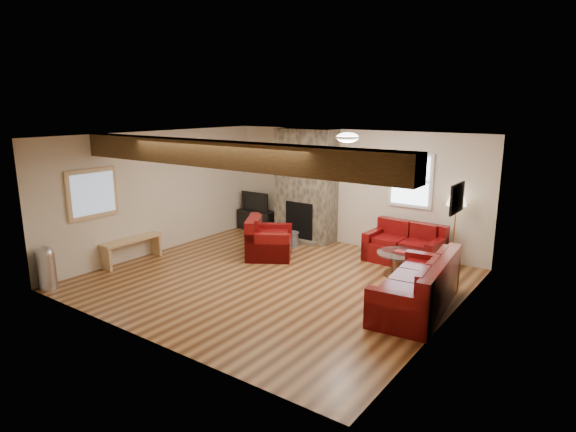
# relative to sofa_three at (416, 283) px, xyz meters

# --- Properties ---
(room) EXTENTS (8.00, 8.00, 8.00)m
(room) POSITION_rel_sofa_three_xyz_m (-2.48, -0.27, 0.85)
(room) COLOR #532D15
(room) RESTS_ON ground
(floor) EXTENTS (6.00, 6.00, 0.00)m
(floor) POSITION_rel_sofa_three_xyz_m (-2.48, -0.27, -0.40)
(floor) COLOR #532D15
(floor) RESTS_ON ground
(oak_beam) EXTENTS (6.00, 0.36, 0.38)m
(oak_beam) POSITION_rel_sofa_three_xyz_m (-2.48, -1.52, 1.91)
(oak_beam) COLOR black
(oak_beam) RESTS_ON room
(chimney_breast) EXTENTS (1.40, 0.67, 2.50)m
(chimney_breast) POSITION_rel_sofa_three_xyz_m (-3.48, 2.22, 0.82)
(chimney_breast) COLOR #3B372E
(chimney_breast) RESTS_ON floor
(back_window) EXTENTS (0.90, 0.08, 1.10)m
(back_window) POSITION_rel_sofa_three_xyz_m (-1.13, 2.44, 1.15)
(back_window) COLOR silver
(back_window) RESTS_ON room
(hatch_window) EXTENTS (0.08, 1.00, 0.90)m
(hatch_window) POSITION_rel_sofa_three_xyz_m (-5.44, -1.77, 1.05)
(hatch_window) COLOR tan
(hatch_window) RESTS_ON room
(ceiling_dome) EXTENTS (0.40, 0.40, 0.18)m
(ceiling_dome) POSITION_rel_sofa_three_xyz_m (-1.58, 0.63, 2.04)
(ceiling_dome) COLOR white
(ceiling_dome) RESTS_ON room
(artwork_back) EXTENTS (0.42, 0.06, 0.52)m
(artwork_back) POSITION_rel_sofa_three_xyz_m (-2.33, 2.44, 1.30)
(artwork_back) COLOR black
(artwork_back) RESTS_ON room
(artwork_right) EXTENTS (0.06, 0.55, 0.42)m
(artwork_right) POSITION_rel_sofa_three_xyz_m (0.48, 0.03, 1.35)
(artwork_right) COLOR black
(artwork_right) RESTS_ON room
(sofa_three) EXTENTS (1.09, 2.17, 0.81)m
(sofa_three) POSITION_rel_sofa_three_xyz_m (0.00, 0.00, 0.00)
(sofa_three) COLOR #4B0905
(sofa_three) RESTS_ON floor
(loveseat) EXTENTS (1.47, 0.88, 0.76)m
(loveseat) POSITION_rel_sofa_three_xyz_m (-0.99, 1.96, -0.02)
(loveseat) COLOR #4B0905
(loveseat) RESTS_ON floor
(armchair_red) EXTENTS (1.26, 1.30, 0.80)m
(armchair_red) POSITION_rel_sofa_three_xyz_m (-3.36, 0.73, -0.00)
(armchair_red) COLOR #4B0905
(armchair_red) RESTS_ON floor
(coffee_table) EXTENTS (0.87, 0.87, 0.45)m
(coffee_table) POSITION_rel_sofa_three_xyz_m (-0.75, 1.23, -0.19)
(coffee_table) COLOR #4B2918
(coffee_table) RESTS_ON floor
(tv_cabinet) EXTENTS (0.97, 0.39, 0.48)m
(tv_cabinet) POSITION_rel_sofa_three_xyz_m (-4.93, 2.26, -0.16)
(tv_cabinet) COLOR black
(tv_cabinet) RESTS_ON floor
(television) EXTENTS (0.80, 0.11, 0.46)m
(television) POSITION_rel_sofa_three_xyz_m (-4.93, 2.26, 0.31)
(television) COLOR black
(television) RESTS_ON tv_cabinet
(floor_lamp) EXTENTS (0.37, 0.37, 1.45)m
(floor_lamp) POSITION_rel_sofa_three_xyz_m (-0.16, 2.28, 0.83)
(floor_lamp) COLOR tan
(floor_lamp) RESTS_ON floor
(pine_bench) EXTENTS (0.29, 1.26, 0.47)m
(pine_bench) POSITION_rel_sofa_three_xyz_m (-5.31, -1.12, -0.17)
(pine_bench) COLOR tan
(pine_bench) RESTS_ON floor
(pedal_bin) EXTENTS (0.39, 0.39, 0.75)m
(pedal_bin) POSITION_rel_sofa_three_xyz_m (-5.30, -2.82, -0.03)
(pedal_bin) COLOR #B2B1B7
(pedal_bin) RESTS_ON floor
(coal_bucket) EXTENTS (0.34, 0.34, 0.32)m
(coal_bucket) POSITION_rel_sofa_three_xyz_m (-3.42, 1.60, -0.25)
(coal_bucket) COLOR slate
(coal_bucket) RESTS_ON floor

